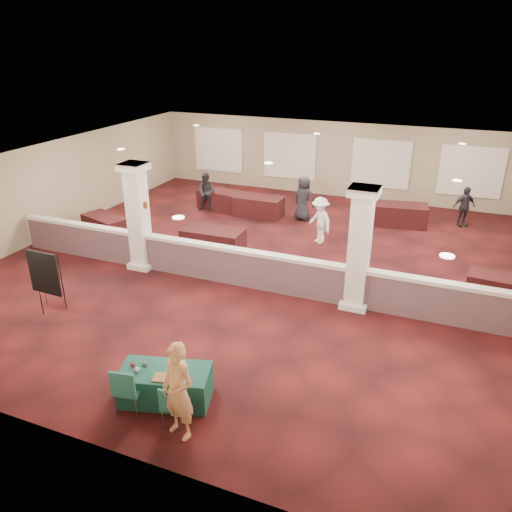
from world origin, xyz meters
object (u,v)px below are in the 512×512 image
at_px(woman, 178,391).
at_px(far_table_front_center, 213,241).
at_px(near_table, 165,385).
at_px(attendee_a, 207,192).
at_px(easel_board, 44,274).
at_px(far_table_front_left, 106,225).
at_px(far_table_back_center, 258,206).
at_px(attendee_c, 464,207).
at_px(conf_chair_side, 127,387).
at_px(far_table_front_right, 500,288).
at_px(attendee_b, 320,220).
at_px(far_table_back_right, 400,215).
at_px(far_table_back_left, 221,199).
at_px(attendee_d, 303,198).
at_px(conf_chair_main, 173,403).

bearing_deg(woman, far_table_front_center, 127.32).
relative_size(near_table, woman, 0.93).
bearing_deg(attendee_a, woman, -77.31).
xyz_separation_m(easel_board, far_table_front_left, (-2.02, 4.93, -0.68)).
distance_m(far_table_back_center, attendee_c, 7.63).
distance_m(conf_chair_side, far_table_back_center, 11.51).
distance_m(far_table_front_right, attendee_a, 11.25).
distance_m(near_table, attendee_b, 8.96).
relative_size(near_table, attendee_b, 1.07).
xyz_separation_m(easel_board, far_table_back_center, (2.21, 8.88, -0.65)).
height_order(far_table_front_center, far_table_back_right, far_table_front_center).
distance_m(far_table_front_center, attendee_c, 9.36).
xyz_separation_m(far_table_front_left, far_table_back_center, (4.24, 3.95, 0.03)).
distance_m(conf_chair_side, far_table_back_left, 12.22).
height_order(woman, far_table_back_left, woman).
distance_m(attendee_b, attendee_d, 2.35).
xyz_separation_m(woman, far_table_front_center, (-3.11, 7.50, -0.52)).
distance_m(conf_chair_main, far_table_back_left, 12.53).
bearing_deg(conf_chair_main, woman, -32.69).
xyz_separation_m(conf_chair_main, woman, (0.21, -0.12, 0.42)).
distance_m(far_table_front_right, attendee_c, 5.82).
xyz_separation_m(far_table_front_left, attendee_c, (11.66, 5.70, 0.40)).
bearing_deg(conf_chair_main, attendee_d, 92.39).
bearing_deg(far_table_front_center, far_table_back_left, 112.69).
xyz_separation_m(near_table, attendee_d, (-0.63, 10.95, 0.52)).
xyz_separation_m(easel_board, woman, (5.33, -2.57, -0.10)).
xyz_separation_m(near_table, attendee_b, (0.57, 8.93, 0.47)).
height_order(near_table, attendee_b, attendee_b).
distance_m(near_table, conf_chair_main, 0.80).
distance_m(easel_board, far_table_front_right, 11.81).
bearing_deg(far_table_back_right, far_table_back_center, -169.25).
relative_size(easel_board, woman, 0.88).
distance_m(far_table_back_left, far_table_back_right, 7.07).
height_order(far_table_front_left, attendee_d, attendee_d).
bearing_deg(conf_chair_side, far_table_front_center, 94.47).
bearing_deg(conf_chair_main, far_table_front_left, 130.73).
bearing_deg(attendee_b, attendee_a, -159.80).
bearing_deg(far_table_back_center, attendee_d, 6.30).
distance_m(far_table_front_right, far_table_back_left, 11.12).
bearing_deg(attendee_b, far_table_front_right, 16.38).
bearing_deg(far_table_front_left, far_table_back_right, 27.54).
relative_size(far_table_back_left, attendee_d, 1.06).
bearing_deg(far_table_back_left, far_table_front_right, -22.45).
height_order(far_table_front_right, far_table_back_center, far_table_back_center).
bearing_deg(attendee_c, far_table_back_right, 165.39).
bearing_deg(conf_chair_main, far_table_back_center, 101.05).
bearing_deg(far_table_back_center, attendee_b, -31.66).
relative_size(easel_board, attendee_c, 1.09).
bearing_deg(attendee_d, attendee_a, 26.59).
distance_m(conf_chair_main, far_table_back_center, 11.70).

